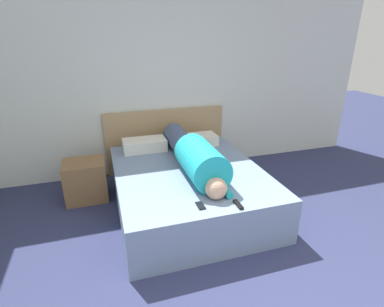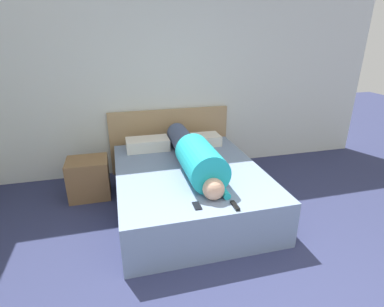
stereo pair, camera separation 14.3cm
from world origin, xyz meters
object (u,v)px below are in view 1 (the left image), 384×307
(pillow_second, at_px, (197,140))
(cell_phone, at_px, (200,206))
(pillow_near_headboard, at_px, (145,145))
(bed, at_px, (188,188))
(tv_remote, at_px, (238,204))
(person_lying, at_px, (194,155))
(nightstand, at_px, (86,180))

(pillow_second, distance_m, cell_phone, 1.61)
(pillow_near_headboard, xyz_separation_m, cell_phone, (0.26, -1.54, -0.07))
(bed, distance_m, tv_remote, 0.95)
(tv_remote, xyz_separation_m, cell_phone, (-0.33, 0.09, -0.01))
(pillow_near_headboard, relative_size, cell_phone, 4.30)
(tv_remote, bearing_deg, person_lying, 99.40)
(nightstand, xyz_separation_m, cell_phone, (1.03, -1.36, 0.25))
(tv_remote, height_order, cell_phone, tv_remote)
(nightstand, xyz_separation_m, pillow_second, (1.51, 0.18, 0.31))
(person_lying, height_order, pillow_near_headboard, person_lying)
(person_lying, bearing_deg, pillow_near_headboard, 119.84)
(tv_remote, bearing_deg, cell_phone, 164.02)
(nightstand, height_order, person_lying, person_lying)
(pillow_near_headboard, xyz_separation_m, pillow_second, (0.74, 0.00, -0.01))
(person_lying, relative_size, pillow_near_headboard, 3.14)
(pillow_second, relative_size, cell_phone, 4.08)
(person_lying, xyz_separation_m, pillow_near_headboard, (-0.44, 0.77, -0.10))
(bed, height_order, person_lying, person_lying)
(pillow_second, bearing_deg, tv_remote, -95.32)
(nightstand, bearing_deg, pillow_second, 6.94)
(pillow_second, bearing_deg, bed, -115.63)
(person_lying, distance_m, tv_remote, 0.89)
(person_lying, xyz_separation_m, pillow_second, (0.30, 0.77, -0.10))
(bed, height_order, tv_remote, tv_remote)
(bed, relative_size, cell_phone, 15.32)
(nightstand, xyz_separation_m, pillow_near_headboard, (0.78, 0.18, 0.32))
(bed, height_order, cell_phone, cell_phone)
(person_lying, distance_m, pillow_near_headboard, 0.89)
(person_lying, height_order, tv_remote, person_lying)
(nightstand, relative_size, person_lying, 0.28)
(bed, relative_size, pillow_second, 3.75)
(pillow_near_headboard, distance_m, tv_remote, 1.74)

